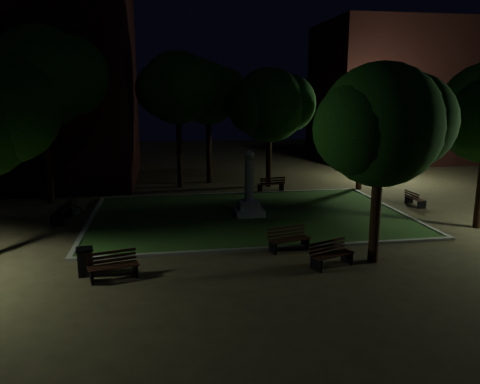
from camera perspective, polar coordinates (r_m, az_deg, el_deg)
The scene contains 21 objects.
ground at distance 21.25m, azimuth 2.08°, elevation -4.36°, with size 80.00×80.00×0.00m, color #473B27.
lawn at distance 23.14m, azimuth 1.10°, elevation -2.89°, with size 15.00×10.00×0.08m, color #2A4C1C.
lawn_kerb at distance 23.13m, azimuth 1.10°, elevation -2.84°, with size 15.40×10.40×0.12m.
monument at distance 22.92m, azimuth 1.11°, elevation -0.67°, with size 1.40×1.40×3.20m.
building_far at distance 45.68m, azimuth 19.93°, elevation 11.31°, with size 16.00×10.00×12.00m, color #501E1B.
tree_north_wl at distance 30.04m, azimuth -7.39°, elevation 12.48°, with size 5.54×4.52×8.56m.
tree_north_er at distance 30.09m, azimuth 3.81°, elevation 10.52°, with size 5.75×4.69×7.57m.
tree_ne at distance 30.07m, azimuth 14.81°, elevation 8.48°, with size 4.40×3.59×6.15m.
tree_se at distance 16.83m, azimuth 17.11°, elevation 7.81°, with size 5.23×4.27×7.04m.
tree_nw at distance 27.24m, azimuth -22.84°, elevation 12.74°, with size 6.57×5.36×9.46m.
tree_far_north at distance 31.40m, azimuth -3.74°, elevation 11.89°, with size 4.98×4.06×7.99m.
lamppost_nw at distance 30.50m, azimuth -24.97°, elevation 5.46°, with size 1.18×0.28×4.43m.
lamppost_ne at distance 33.92m, azimuth 17.67°, elevation 6.32°, with size 1.18×0.28×4.20m.
bench_near_left at distance 18.26m, azimuth 5.93°, elevation -5.78°, with size 1.73×0.97×0.90m.
bench_near_right at distance 16.84m, azimuth 11.01°, elevation -7.52°, with size 1.72×1.13×0.89m.
bench_west_near at distance 16.04m, azimuth -15.24°, elevation -8.74°, with size 1.71×0.97×0.89m.
bench_left_side at distance 23.62m, azimuth -20.77°, elevation -2.36°, with size 0.73×1.76×0.94m.
bench_right_side at distance 26.91m, azimuth 20.49°, elevation -0.82°, with size 0.54×1.45×0.79m.
bench_far_side at distance 28.97m, azimuth 3.83°, elevation 0.91°, with size 1.74×0.86×0.91m.
trash_bin at distance 16.57m, azimuth -18.35°, elevation -8.03°, with size 0.63×0.63×0.94m.
bicycle at distance 24.76m, azimuth -20.09°, elevation -1.81°, with size 0.52×1.48×0.78m, color black.
Camera 1 is at (-4.08, -19.99, 5.97)m, focal length 35.00 mm.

